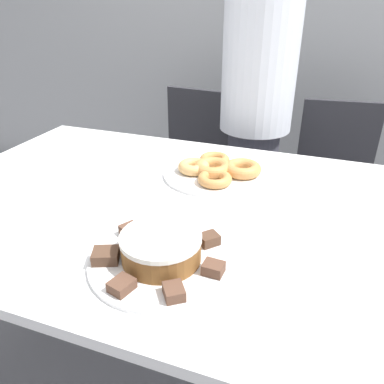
% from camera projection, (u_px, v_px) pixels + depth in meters
% --- Properties ---
extents(ground_plane, '(12.00, 12.00, 0.00)m').
position_uv_depth(ground_plane, '(200.00, 380.00, 1.46)').
color(ground_plane, slate).
extents(wall_back, '(8.00, 0.05, 2.60)m').
position_uv_depth(wall_back, '(290.00, 3.00, 2.21)').
color(wall_back, '#A8AAAD').
rests_on(wall_back, ground_plane).
extents(table, '(1.78, 1.05, 0.78)m').
position_uv_depth(table, '(202.00, 230.00, 1.14)').
color(table, white).
rests_on(table, ground_plane).
extents(person_standing, '(0.33, 0.33, 1.58)m').
position_uv_depth(person_standing, '(255.00, 117.00, 1.75)').
color(person_standing, '#383842').
rests_on(person_standing, ground_plane).
extents(office_chair_left, '(0.48, 0.48, 0.87)m').
position_uv_depth(office_chair_left, '(188.00, 173.00, 2.22)').
color(office_chair_left, black).
rests_on(office_chair_left, ground_plane).
extents(office_chair_right, '(0.48, 0.48, 0.87)m').
position_uv_depth(office_chair_right, '(332.00, 195.00, 1.98)').
color(office_chair_right, black).
rests_on(office_chair_right, ground_plane).
extents(plate_cake, '(0.34, 0.34, 0.01)m').
position_uv_depth(plate_cake, '(162.00, 261.00, 0.87)').
color(plate_cake, white).
rests_on(plate_cake, table).
extents(plate_donuts, '(0.34, 0.34, 0.01)m').
position_uv_depth(plate_donuts, '(212.00, 174.00, 1.30)').
color(plate_donuts, white).
rests_on(plate_donuts, table).
extents(frosted_cake, '(0.19, 0.19, 0.07)m').
position_uv_depth(frosted_cake, '(161.00, 247.00, 0.85)').
color(frosted_cake, brown).
rests_on(frosted_cake, plate_cake).
extents(lamington_0, '(0.05, 0.05, 0.02)m').
position_uv_depth(lamington_0, '(174.00, 225.00, 0.98)').
color(lamington_0, '#513828').
rests_on(lamington_0, plate_cake).
extents(lamington_1, '(0.07, 0.06, 0.03)m').
position_uv_depth(lamington_1, '(131.00, 231.00, 0.95)').
color(lamington_1, brown).
rests_on(lamington_1, plate_cake).
extents(lamington_2, '(0.07, 0.07, 0.03)m').
position_uv_depth(lamington_2, '(106.00, 256.00, 0.86)').
color(lamington_2, '#513828').
rests_on(lamington_2, plate_cake).
extents(lamington_3, '(0.05, 0.06, 0.02)m').
position_uv_depth(lamington_3, '(122.00, 285.00, 0.77)').
color(lamington_3, brown).
rests_on(lamington_3, plate_cake).
extents(lamington_4, '(0.06, 0.06, 0.02)m').
position_uv_depth(lamington_4, '(174.00, 292.00, 0.76)').
color(lamington_4, brown).
rests_on(lamington_4, plate_cake).
extents(lamington_5, '(0.05, 0.04, 0.03)m').
position_uv_depth(lamington_5, '(213.00, 268.00, 0.82)').
color(lamington_5, brown).
rests_on(lamington_5, plate_cake).
extents(lamington_6, '(0.06, 0.06, 0.03)m').
position_uv_depth(lamington_6, '(209.00, 239.00, 0.92)').
color(lamington_6, '#513828').
rests_on(lamington_6, plate_cake).
extents(donut_0, '(0.13, 0.13, 0.04)m').
position_uv_depth(donut_0, '(213.00, 168.00, 1.29)').
color(donut_0, '#D18E4C').
rests_on(donut_0, plate_donuts).
extents(donut_1, '(0.11, 0.11, 0.03)m').
position_uv_depth(donut_1, '(215.00, 160.00, 1.36)').
color(donut_1, '#D18E4C').
rests_on(donut_1, plate_donuts).
extents(donut_2, '(0.11, 0.11, 0.04)m').
position_uv_depth(donut_2, '(194.00, 167.00, 1.30)').
color(donut_2, '#E5AD66').
rests_on(donut_2, plate_donuts).
extents(donut_3, '(0.11, 0.11, 0.03)m').
position_uv_depth(donut_3, '(215.00, 179.00, 1.22)').
color(donut_3, '#D18E4C').
rests_on(donut_3, plate_donuts).
extents(donut_4, '(0.13, 0.13, 0.04)m').
position_uv_depth(donut_4, '(242.00, 169.00, 1.28)').
color(donut_4, '#D18E4C').
rests_on(donut_4, plate_donuts).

